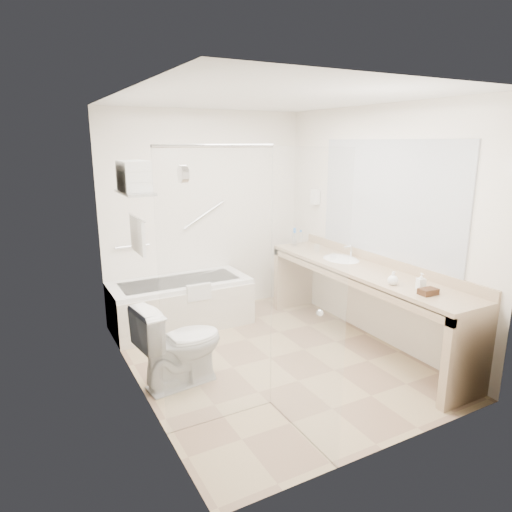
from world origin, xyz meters
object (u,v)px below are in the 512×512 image
vanity_counter (362,287)px  amenity_basket (428,292)px  toilet (180,344)px  bathtub (181,303)px  water_bottle_left (301,238)px

vanity_counter → amenity_basket: 0.96m
vanity_counter → toilet: bearing=176.9°
bathtub → amenity_basket: 2.79m
bathtub → amenity_basket: size_ratio=10.09×
vanity_counter → amenity_basket: bearing=-95.0°
amenity_basket → toilet: bearing=151.5°
bathtub → amenity_basket: (1.44, -2.31, 0.60)m
bathtub → amenity_basket: amenity_basket is taller
bathtub → water_bottle_left: (1.58, -0.14, 0.66)m
bathtub → water_bottle_left: water_bottle_left is taller
bathtub → amenity_basket: bearing=-58.0°
vanity_counter → water_bottle_left: bearing=87.5°
water_bottle_left → amenity_basket: bearing=-93.5°
vanity_counter → toilet: vanity_counter is taller
bathtub → toilet: (-0.45, -1.28, 0.11)m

